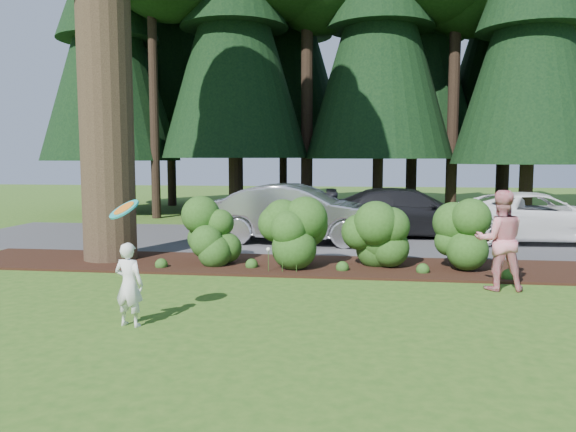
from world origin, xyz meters
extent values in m
plane|color=#2B5418|center=(0.00, 0.00, 0.00)|extent=(80.00, 80.00, 0.00)
cube|color=black|center=(0.00, 3.25, 0.03)|extent=(16.00, 2.50, 0.05)
cube|color=#38383A|center=(0.00, 7.50, 0.01)|extent=(22.00, 6.00, 0.03)
cylinder|color=#2F2217|center=(-4.60, 3.40, 6.00)|extent=(1.24, 1.24, 12.00)
sphere|color=#244916|center=(-2.00, 3.20, 0.66)|extent=(1.08, 1.08, 1.08)
cylinder|color=black|center=(-2.00, 3.20, 0.15)|extent=(0.08, 0.08, 0.30)
sphere|color=#244916|center=(-0.20, 3.00, 0.94)|extent=(1.35, 1.35, 1.35)
cylinder|color=black|center=(-0.20, 3.00, 0.15)|extent=(0.08, 0.08, 0.30)
sphere|color=#244916|center=(1.60, 3.30, 0.83)|extent=(1.26, 1.26, 1.26)
cylinder|color=black|center=(1.60, 3.30, 0.15)|extent=(0.08, 0.08, 0.30)
sphere|color=#244916|center=(3.40, 3.10, 0.72)|extent=(1.17, 1.17, 1.17)
cylinder|color=black|center=(3.40, 3.10, 0.15)|extent=(0.08, 0.08, 0.30)
cylinder|color=#244916|center=(-0.60, 2.40, 0.25)|extent=(0.01, 0.01, 0.50)
sphere|color=white|center=(-0.60, 2.40, 0.52)|extent=(0.09, 0.09, 0.09)
cylinder|color=#244916|center=(-0.30, 2.40, 0.25)|extent=(0.01, 0.01, 0.50)
sphere|color=white|center=(-0.30, 2.40, 0.52)|extent=(0.09, 0.09, 0.09)
cylinder|color=#244916|center=(0.00, 2.40, 0.25)|extent=(0.01, 0.01, 0.50)
sphere|color=white|center=(0.00, 2.40, 0.52)|extent=(0.09, 0.09, 0.09)
cylinder|color=black|center=(-9.50, 14.00, 4.90)|extent=(0.50, 0.50, 9.80)
cone|color=black|center=(-9.50, 14.00, 7.70)|extent=(6.16, 6.16, 10.50)
cylinder|color=black|center=(-7.00, 14.50, 4.55)|extent=(0.50, 0.50, 9.10)
cylinder|color=black|center=(-4.00, 15.00, 5.25)|extent=(0.50, 0.50, 10.50)
cone|color=black|center=(-4.00, 15.00, 8.25)|extent=(6.60, 6.60, 11.25)
cylinder|color=black|center=(-1.00, 13.50, 4.38)|extent=(0.50, 0.50, 8.75)
cylinder|color=black|center=(2.00, 14.50, 5.60)|extent=(0.50, 0.50, 11.20)
cone|color=black|center=(2.00, 14.50, 8.80)|extent=(7.04, 7.04, 12.00)
cylinder|color=black|center=(5.00, 15.50, 4.72)|extent=(0.50, 0.50, 9.45)
cylinder|color=black|center=(7.50, 14.00, 5.42)|extent=(0.50, 0.50, 10.85)
cylinder|color=black|center=(10.00, 16.00, 4.90)|extent=(0.50, 0.50, 9.80)
cylinder|color=black|center=(-8.00, 18.50, 5.60)|extent=(0.50, 0.50, 11.20)
cone|color=black|center=(-8.00, 18.50, 8.80)|extent=(7.04, 7.04, 12.00)
cylinder|color=black|center=(-2.50, 18.00, 5.25)|extent=(0.50, 0.50, 10.50)
cone|color=black|center=(-2.50, 18.00, 8.25)|extent=(6.60, 6.60, 11.25)
cylinder|color=black|center=(3.50, 19.00, 5.95)|extent=(0.50, 0.50, 11.90)
cone|color=black|center=(3.50, 19.00, 9.35)|extent=(7.48, 7.48, 12.75)
cylinder|color=black|center=(8.50, 18.50, 5.07)|extent=(0.50, 0.50, 10.15)
cone|color=black|center=(8.50, 18.50, 7.98)|extent=(6.38, 6.38, 10.88)
imported|color=#ACACB1|center=(-0.47, 6.68, 0.86)|extent=(5.20, 2.21, 1.67)
imported|color=white|center=(6.38, 7.70, 0.75)|extent=(5.31, 2.69, 1.44)
imported|color=black|center=(2.80, 8.46, 0.78)|extent=(5.26, 2.42, 1.49)
imported|color=white|center=(-1.99, -1.57, 0.62)|extent=(0.49, 0.37, 1.23)
imported|color=red|center=(3.90, 1.52, 0.93)|extent=(0.93, 0.73, 1.86)
cylinder|color=teal|center=(-2.02, -1.60, 1.72)|extent=(0.50, 0.44, 0.36)
cylinder|color=orange|center=(-2.02, -1.60, 1.73)|extent=(0.35, 0.31, 0.26)
camera|label=1|loc=(1.36, -9.20, 2.44)|focal=35.00mm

